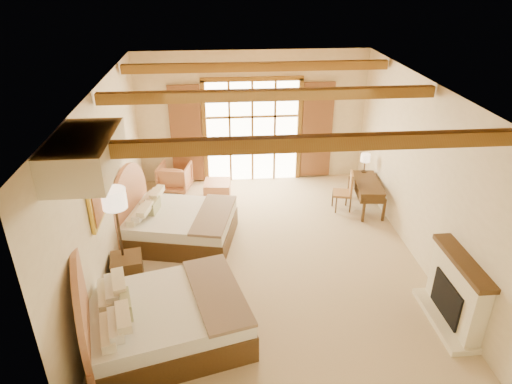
{
  "coord_description": "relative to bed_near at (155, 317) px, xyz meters",
  "views": [
    {
      "loc": [
        -0.84,
        -7.11,
        4.96
      ],
      "look_at": [
        -0.2,
        0.2,
        1.26
      ],
      "focal_mm": 32.0,
      "sensor_mm": 36.0,
      "label": 1
    }
  ],
  "objects": [
    {
      "name": "floor",
      "position": [
        1.84,
        2.0,
        -0.44
      ],
      "size": [
        7.0,
        7.0,
        0.0
      ],
      "primitive_type": "plane",
      "color": "#C8AE88",
      "rests_on": "ground"
    },
    {
      "name": "wall_back",
      "position": [
        1.84,
        5.5,
        1.16
      ],
      "size": [
        5.5,
        0.0,
        5.5
      ],
      "primitive_type": "plane",
      "rotation": [
        1.57,
        0.0,
        0.0
      ],
      "color": "beige",
      "rests_on": "ground"
    },
    {
      "name": "wall_left",
      "position": [
        -0.91,
        2.0,
        1.16
      ],
      "size": [
        0.0,
        7.0,
        7.0
      ],
      "primitive_type": "plane",
      "rotation": [
        1.57,
        0.0,
        1.57
      ],
      "color": "beige",
      "rests_on": "ground"
    },
    {
      "name": "wall_right",
      "position": [
        4.59,
        2.0,
        1.16
      ],
      "size": [
        0.0,
        7.0,
        7.0
      ],
      "primitive_type": "plane",
      "rotation": [
        1.57,
        0.0,
        -1.57
      ],
      "color": "beige",
      "rests_on": "ground"
    },
    {
      "name": "ceiling",
      "position": [
        1.84,
        2.0,
        2.76
      ],
      "size": [
        7.0,
        7.0,
        0.0
      ],
      "primitive_type": "plane",
      "rotation": [
        3.14,
        0.0,
        0.0
      ],
      "color": "#AD7039",
      "rests_on": "ground"
    },
    {
      "name": "ceiling_beams",
      "position": [
        1.84,
        2.0,
        2.64
      ],
      "size": [
        5.39,
        4.6,
        0.18
      ],
      "primitive_type": null,
      "color": "brown",
      "rests_on": "ceiling"
    },
    {
      "name": "french_doors",
      "position": [
        1.84,
        5.44,
        0.81
      ],
      "size": [
        3.95,
        0.08,
        2.6
      ],
      "color": "white",
      "rests_on": "ground"
    },
    {
      "name": "fireplace",
      "position": [
        4.44,
        0.0,
        0.07
      ],
      "size": [
        0.46,
        1.4,
        1.16
      ],
      "color": "#F3E6C5",
      "rests_on": "ground"
    },
    {
      "name": "painting",
      "position": [
        -0.86,
        1.25,
        1.31
      ],
      "size": [
        0.06,
        0.95,
        0.75
      ],
      "color": "gold",
      "rests_on": "wall_left"
    },
    {
      "name": "canopy_valance",
      "position": [
        -0.56,
        0.0,
        2.51
      ],
      "size": [
        0.7,
        1.4,
        0.45
      ],
      "primitive_type": "cube",
      "color": "#F9F0C8",
      "rests_on": "ceiling"
    },
    {
      "name": "bed_near",
      "position": [
        0.0,
        0.0,
        0.0
      ],
      "size": [
        2.62,
        2.18,
        1.47
      ],
      "rotation": [
        0.0,
        0.0,
        0.25
      ],
      "color": "#493216",
      "rests_on": "floor"
    },
    {
      "name": "bed_far",
      "position": [
        0.03,
        2.71,
        -0.03
      ],
      "size": [
        2.37,
        1.96,
        1.35
      ],
      "rotation": [
        0.0,
        0.0,
        -0.22
      ],
      "color": "#493216",
      "rests_on": "floor"
    },
    {
      "name": "nightstand",
      "position": [
        -0.6,
        1.3,
        -0.14
      ],
      "size": [
        0.58,
        0.58,
        0.6
      ],
      "primitive_type": "cube",
      "rotation": [
        0.0,
        0.0,
        0.17
      ],
      "color": "#493216",
      "rests_on": "floor"
    },
    {
      "name": "floor_lamp",
      "position": [
        -0.66,
        1.37,
        1.1
      ],
      "size": [
        0.39,
        0.39,
        1.82
      ],
      "color": "#36291C",
      "rests_on": "floor"
    },
    {
      "name": "armchair",
      "position": [
        -0.07,
        4.99,
        -0.11
      ],
      "size": [
        0.85,
        0.87,
        0.67
      ],
      "primitive_type": "imported",
      "rotation": [
        0.0,
        0.0,
        -3.35
      ],
      "color": "#BC764D",
      "rests_on": "floor"
    },
    {
      "name": "ottoman",
      "position": [
        0.94,
        4.43,
        -0.23
      ],
      "size": [
        0.64,
        0.64,
        0.43
      ],
      "primitive_type": "cube",
      "rotation": [
        0.0,
        0.0,
        -0.09
      ],
      "color": "#B1744A",
      "rests_on": "floor"
    },
    {
      "name": "desk",
      "position": [
        4.23,
        3.66,
        -0.09
      ],
      "size": [
        0.65,
        1.28,
        0.66
      ],
      "rotation": [
        0.0,
        0.0,
        -0.1
      ],
      "color": "#493216",
      "rests_on": "floor"
    },
    {
      "name": "desk_chair",
      "position": [
        3.71,
        3.67,
        -0.16
      ],
      "size": [
        0.48,
        0.47,
        0.91
      ],
      "rotation": [
        0.0,
        0.0,
        -0.22
      ],
      "color": "#976141",
      "rests_on": "floor"
    },
    {
      "name": "desk_lamp",
      "position": [
        4.31,
        4.19,
        0.55
      ],
      "size": [
        0.22,
        0.22,
        0.43
      ],
      "color": "#36291C",
      "rests_on": "desk"
    }
  ]
}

